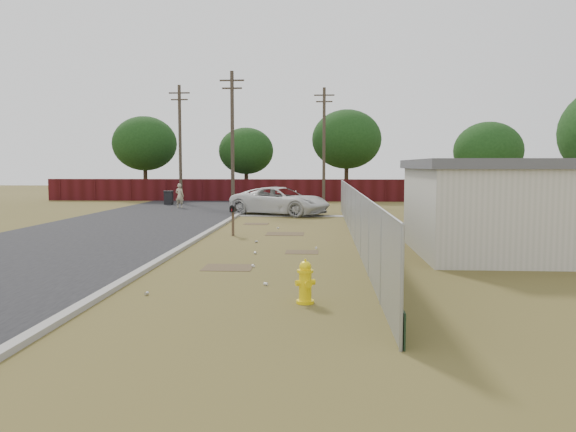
# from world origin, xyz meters

# --- Properties ---
(ground) EXTENTS (120.00, 120.00, 0.00)m
(ground) POSITION_xyz_m (0.00, 0.00, 0.00)
(ground) COLOR brown
(ground) RESTS_ON ground
(street) EXTENTS (15.10, 60.00, 0.12)m
(street) POSITION_xyz_m (-6.76, 8.05, 0.02)
(street) COLOR black
(street) RESTS_ON ground
(chainlink_fence) EXTENTS (0.10, 27.06, 2.02)m
(chainlink_fence) POSITION_xyz_m (3.12, 1.03, 0.80)
(chainlink_fence) COLOR #95989E
(chainlink_fence) RESTS_ON ground
(privacy_fence) EXTENTS (30.00, 0.12, 1.80)m
(privacy_fence) POSITION_xyz_m (-6.00, 25.00, 0.90)
(privacy_fence) COLOR #420E12
(privacy_fence) RESTS_ON ground
(utility_poles) EXTENTS (12.60, 8.24, 9.00)m
(utility_poles) POSITION_xyz_m (-3.67, 20.67, 4.69)
(utility_poles) COLOR #463C2F
(utility_poles) RESTS_ON ground
(houses) EXTENTS (9.30, 17.24, 3.10)m
(houses) POSITION_xyz_m (9.70, 3.13, 1.56)
(houses) COLOR beige
(houses) RESTS_ON ground
(horizon_trees) EXTENTS (33.32, 31.94, 7.78)m
(horizon_trees) POSITION_xyz_m (0.84, 23.56, 4.63)
(horizon_trees) COLOR #382919
(horizon_trees) RESTS_ON ground
(fire_hydrant) EXTENTS (0.49, 0.49, 0.94)m
(fire_hydrant) POSITION_xyz_m (1.52, -9.00, 0.44)
(fire_hydrant) COLOR yellow
(fire_hydrant) RESTS_ON ground
(mailbox) EXTENTS (0.20, 0.55, 1.28)m
(mailbox) POSITION_xyz_m (-1.82, 2.28, 1.02)
(mailbox) COLOR brown
(mailbox) RESTS_ON ground
(pickup_truck) EXTENTS (6.52, 5.00, 1.64)m
(pickup_truck) POSITION_xyz_m (-0.59, 12.34, 0.82)
(pickup_truck) COLOR silver
(pickup_truck) RESTS_ON ground
(pedestrian) EXTENTS (0.69, 0.54, 1.68)m
(pedestrian) POSITION_xyz_m (-7.87, 17.21, 0.84)
(pedestrian) COLOR tan
(pedestrian) RESTS_ON ground
(trash_bin) EXTENTS (0.72, 0.74, 1.03)m
(trash_bin) POSITION_xyz_m (-9.55, 20.49, 0.53)
(trash_bin) COLOR black
(trash_bin) RESTS_ON ground
(scattered_litter) EXTENTS (3.80, 13.52, 0.07)m
(scattered_litter) POSITION_xyz_m (-0.15, -2.74, 0.04)
(scattered_litter) COLOR silver
(scattered_litter) RESTS_ON ground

